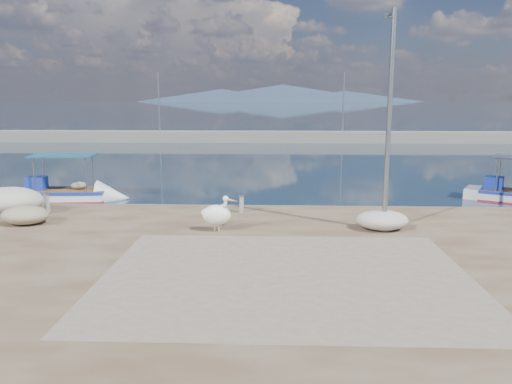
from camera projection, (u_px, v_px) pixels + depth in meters
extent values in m
plane|color=#162635|center=(251.00, 256.00, 15.31)|extent=(1400.00, 1400.00, 0.00)
cube|color=#4F3622|center=(236.00, 343.00, 9.38)|extent=(44.00, 22.00, 0.50)
cube|color=gray|center=(286.00, 276.00, 12.24)|extent=(9.00, 7.00, 0.01)
cube|color=gray|center=(269.00, 137.00, 54.48)|extent=(120.00, 2.20, 1.20)
cylinder|color=gray|center=(159.00, 105.00, 54.30)|extent=(0.16, 0.16, 7.00)
cylinder|color=gray|center=(343.00, 105.00, 53.54)|extent=(0.16, 0.16, 7.00)
cone|color=#28384C|center=(222.00, 95.00, 654.66)|extent=(220.00, 220.00, 16.00)
cone|color=#28384C|center=(283.00, 93.00, 651.07)|extent=(280.00, 280.00, 22.00)
cone|color=#28384C|center=(344.00, 96.00, 648.78)|extent=(200.00, 200.00, 14.00)
cube|color=white|center=(66.00, 199.00, 23.74)|extent=(5.43, 2.27, 0.87)
cube|color=#18309E|center=(66.00, 191.00, 23.66)|extent=(3.97, 2.17, 0.13)
cube|color=#AF152C|center=(66.00, 200.00, 23.74)|extent=(3.97, 2.15, 0.11)
cube|color=#18309E|center=(37.00, 183.00, 23.51)|extent=(0.90, 0.90, 0.64)
cube|color=navy|center=(63.00, 155.00, 23.35)|extent=(3.06, 1.94, 0.07)
cube|color=#18309E|center=(494.00, 183.00, 23.83)|extent=(1.08, 1.08, 0.62)
cylinder|color=tan|center=(215.00, 226.00, 16.31)|extent=(0.04, 0.04, 0.31)
cylinder|color=tan|center=(219.00, 227.00, 16.25)|extent=(0.04, 0.04, 0.31)
ellipsoid|color=white|center=(217.00, 215.00, 16.21)|extent=(1.07, 0.87, 0.66)
cylinder|color=white|center=(224.00, 206.00, 16.03)|extent=(0.24, 0.19, 0.56)
sphere|color=white|center=(226.00, 198.00, 15.97)|extent=(0.19, 0.19, 0.19)
cone|color=#FB8861|center=(232.00, 200.00, 15.89)|extent=(0.45, 0.25, 0.14)
cylinder|color=gray|center=(389.00, 123.00, 15.81)|extent=(0.16, 0.16, 7.00)
cylinder|color=gray|center=(384.00, 229.00, 16.45)|extent=(0.44, 0.44, 0.10)
cube|color=gray|center=(390.00, 16.00, 15.82)|extent=(0.35, 0.18, 0.12)
cylinder|color=gray|center=(242.00, 204.00, 18.93)|extent=(0.17, 0.17, 0.65)
cylinder|color=gray|center=(242.00, 196.00, 18.87)|extent=(0.22, 0.22, 0.06)
cylinder|color=gray|center=(47.00, 203.00, 19.00)|extent=(0.18, 0.18, 0.71)
cylinder|color=gray|center=(46.00, 194.00, 18.94)|extent=(0.24, 0.24, 0.06)
imported|color=#33722D|center=(222.00, 218.00, 17.13)|extent=(0.55, 0.53, 0.48)
ellipsoid|color=silver|center=(382.00, 220.00, 16.47)|extent=(1.72, 1.29, 0.65)
ellipsoid|color=#C5BA93|center=(25.00, 215.00, 17.20)|extent=(1.62, 1.26, 0.63)
ellipsoid|color=silver|center=(10.00, 201.00, 18.66)|extent=(2.48, 1.80, 1.02)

